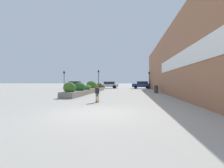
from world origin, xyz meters
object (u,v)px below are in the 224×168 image
object	(u,v)px
traffic_light_left	(99,76)
traffic_light_far_left	(64,77)
car_center_left	(109,85)
traffic_light_right	(149,77)
skateboarder	(97,91)
car_leftmost	(75,85)
car_center_right	(142,85)
trash_bin	(156,89)
skateboard	(97,101)

from	to	relation	value
traffic_light_left	traffic_light_far_left	world-z (taller)	traffic_light_left
car_center_left	traffic_light_right	distance (m)	9.72
car_center_left	skateboarder	bearing A→B (deg)	-173.16
traffic_light_left	traffic_light_right	bearing A→B (deg)	1.29
car_leftmost	traffic_light_right	xyz separation A→B (m)	(16.02, -3.22, 1.49)
car_leftmost	traffic_light_left	xyz separation A→B (m)	(6.19, -3.44, 1.71)
car_center_right	traffic_light_right	bearing A→B (deg)	-163.62
trash_bin	traffic_light_right	distance (m)	9.60
trash_bin	car_center_left	xyz separation A→B (m)	(-8.30, 13.92, 0.32)
trash_bin	car_center_left	bearing A→B (deg)	120.80
skateboard	trash_bin	xyz separation A→B (m)	(5.49, 9.53, 0.42)
traffic_light_right	skateboarder	bearing A→B (deg)	-106.67
skateboarder	car_center_right	bearing A→B (deg)	71.71
car_center_left	traffic_light_left	distance (m)	5.21
car_center_left	traffic_light_right	size ratio (longest dim) A/B	1.32
car_center_left	traffic_light_far_left	size ratio (longest dim) A/B	1.23
car_leftmost	traffic_light_far_left	distance (m)	4.18
trash_bin	traffic_light_far_left	bearing A→B (deg)	151.98
traffic_light_left	car_leftmost	bearing A→B (deg)	150.92
car_center_left	traffic_light_left	world-z (taller)	traffic_light_left
trash_bin	traffic_light_right	world-z (taller)	traffic_light_right
car_leftmost	car_center_left	size ratio (longest dim) A/B	0.89
traffic_light_left	traffic_light_far_left	bearing A→B (deg)	-177.52
trash_bin	traffic_light_left	world-z (taller)	traffic_light_left
traffic_light_right	car_center_left	bearing A→B (deg)	152.06
traffic_light_far_left	car_center_right	bearing A→B (deg)	15.97
car_center_left	traffic_light_left	bearing A→B (deg)	164.08
skateboard	car_leftmost	bearing A→B (deg)	107.85
car_center_right	traffic_light_left	xyz separation A→B (m)	(-8.66, -4.20, 1.70)
trash_bin	car_center_right	world-z (taller)	car_center_right
traffic_light_far_left	traffic_light_right	bearing A→B (deg)	1.79
car_center_right	traffic_light_left	bearing A→B (deg)	115.84
skateboard	traffic_light_right	xyz separation A→B (m)	(5.67, 18.95, 2.24)
skateboard	traffic_light_left	bearing A→B (deg)	95.35
traffic_light_right	traffic_light_far_left	distance (m)	16.91
traffic_light_left	car_center_right	bearing A→B (deg)	25.84
traffic_light_left	traffic_light_right	distance (m)	9.84
car_center_right	skateboard	bearing A→B (deg)	168.88
traffic_light_far_left	trash_bin	bearing A→B (deg)	-28.02
skateboard	traffic_light_left	size ratio (longest dim) A/B	0.17
car_center_left	traffic_light_right	bearing A→B (deg)	-117.94
skateboard	car_leftmost	xyz separation A→B (m)	(-10.35, 22.17, 0.75)
skateboarder	car_center_right	world-z (taller)	car_center_right
traffic_light_right	car_leftmost	bearing A→B (deg)	168.64
car_center_right	car_leftmost	bearing A→B (deg)	92.91
skateboarder	car_center_left	distance (m)	23.62
car_leftmost	car_center_left	distance (m)	7.65
skateboard	traffic_light_right	distance (m)	19.91
car_center_left	traffic_light_far_left	distance (m)	9.94
traffic_light_far_left	traffic_light_left	bearing A→B (deg)	2.48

